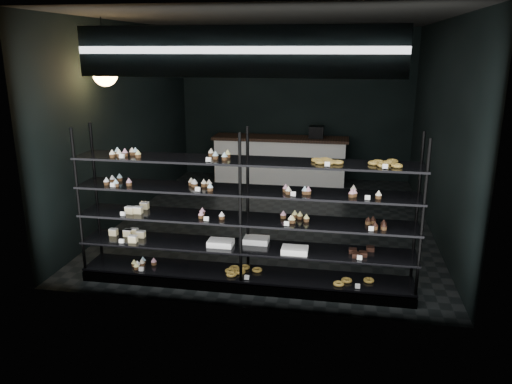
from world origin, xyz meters
TOP-DOWN VIEW (x-y plane):
  - room at (0.00, 0.00)m, footprint 5.01×6.01m
  - display_shelf at (-0.05, -2.45)m, footprint 4.00×0.50m
  - signage at (0.00, -2.93)m, footprint 3.30×0.05m
  - pendant_lamp at (-2.14, -1.43)m, footprint 0.33×0.33m
  - service_counter at (-0.24, 2.50)m, footprint 2.86×0.65m

SIDE VIEW (x-z plane):
  - service_counter at x=-0.24m, z-range -0.11..1.12m
  - display_shelf at x=-0.05m, z-range -0.33..1.58m
  - room at x=0.00m, z-range 0.00..3.20m
  - pendant_lamp at x=-2.14m, z-range 2.00..2.90m
  - signage at x=0.00m, z-range 2.50..3.00m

